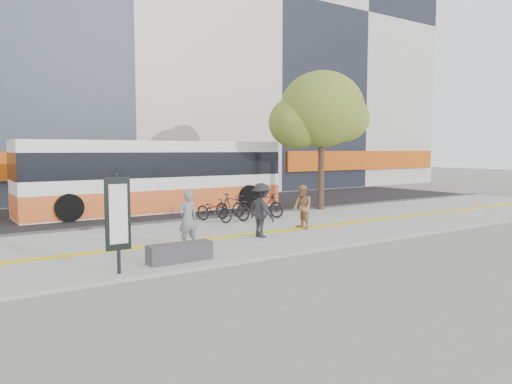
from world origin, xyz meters
TOP-DOWN VIEW (x-y plane):
  - ground at (0.00, 0.00)m, footprint 120.00×120.00m
  - sidewalk at (0.00, 1.50)m, footprint 40.00×7.00m
  - tactile_strip at (0.00, 1.00)m, footprint 40.00×0.45m
  - street at (0.00, 9.00)m, footprint 40.00×8.00m
  - curb at (0.00, 5.00)m, footprint 40.00×0.25m
  - bench at (-2.60, -1.20)m, footprint 1.60×0.45m
  - signboard at (-4.20, -1.51)m, footprint 0.55×0.10m
  - street_tree at (7.18, 4.82)m, footprint 4.40×3.80m
  - bus at (0.87, 8.50)m, footprint 11.68×2.77m
  - bicycle_row at (2.41, 4.00)m, footprint 3.43×1.85m
  - seated_woman at (-1.72, 0.16)m, footprint 0.61×0.42m
  - pedestrian_tan at (2.98, 0.90)m, footprint 0.67×0.81m
  - pedestrian_dark at (0.93, 0.41)m, footprint 0.69×1.12m

SIDE VIEW (x-z plane):
  - ground at x=0.00m, z-range 0.00..0.00m
  - street at x=0.00m, z-range 0.00..0.06m
  - sidewalk at x=0.00m, z-range 0.00..0.08m
  - curb at x=0.00m, z-range 0.00..0.14m
  - tactile_strip at x=0.00m, z-range 0.08..0.09m
  - bench at x=-2.60m, z-range 0.08..0.53m
  - bicycle_row at x=2.41m, z-range 0.05..1.07m
  - pedestrian_tan at x=2.98m, z-range 0.08..1.60m
  - seated_woman at x=-1.72m, z-range 0.08..1.69m
  - pedestrian_dark at x=0.93m, z-range 0.08..1.76m
  - signboard at x=-4.20m, z-range 0.27..2.47m
  - bus at x=0.87m, z-range -0.03..3.08m
  - street_tree at x=7.18m, z-range 1.36..7.67m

